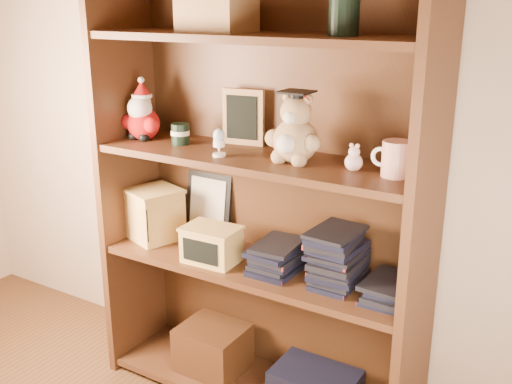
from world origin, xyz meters
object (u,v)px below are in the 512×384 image
(teacher_mug, at_px, (395,159))
(grad_teddy_bear, at_px, (294,135))
(treats_box, at_px, (155,214))
(bookcase, at_px, (263,199))

(teacher_mug, bearing_deg, grad_teddy_bear, -178.78)
(teacher_mug, xyz_separation_m, treats_box, (-0.95, -0.00, -0.35))
(bookcase, xyz_separation_m, teacher_mug, (0.49, -0.05, 0.23))
(grad_teddy_bear, bearing_deg, treats_box, 179.42)
(grad_teddy_bear, xyz_separation_m, teacher_mug, (0.33, 0.01, -0.04))
(grad_teddy_bear, bearing_deg, teacher_mug, 1.22)
(grad_teddy_bear, height_order, treats_box, grad_teddy_bear)
(grad_teddy_bear, distance_m, teacher_mug, 0.34)
(treats_box, bearing_deg, grad_teddy_bear, -0.58)
(bookcase, height_order, treats_box, bookcase)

